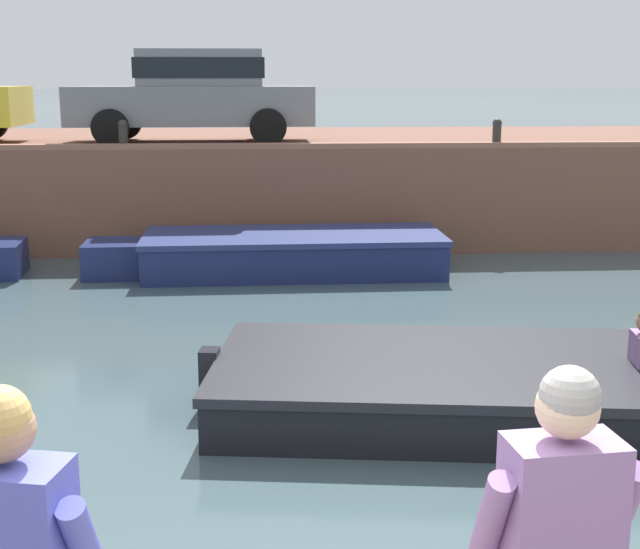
{
  "coord_description": "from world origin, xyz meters",
  "views": [
    {
      "loc": [
        -0.11,
        -2.99,
        2.8
      ],
      "look_at": [
        0.34,
        3.84,
        1.27
      ],
      "focal_mm": 50.0,
      "sensor_mm": 36.0,
      "label": 1
    }
  ],
  "objects_px": {
    "person_seated_right": "(553,536)",
    "car_left_inner_grey": "(196,92)",
    "motorboat_passing": "(575,389)",
    "mooring_bollard_mid": "(123,133)",
    "boat_moored_central_navy": "(279,253)",
    "mooring_bollard_east": "(497,132)"
  },
  "relations": [
    {
      "from": "motorboat_passing",
      "to": "mooring_bollard_mid",
      "type": "distance_m",
      "value": 8.84
    },
    {
      "from": "car_left_inner_grey",
      "to": "motorboat_passing",
      "type": "bearing_deg",
      "value": -66.56
    },
    {
      "from": "motorboat_passing",
      "to": "car_left_inner_grey",
      "type": "relative_size",
      "value": 1.66
    },
    {
      "from": "boat_moored_central_navy",
      "to": "mooring_bollard_mid",
      "type": "distance_m",
      "value": 3.26
    },
    {
      "from": "boat_moored_central_navy",
      "to": "person_seated_right",
      "type": "relative_size",
      "value": 5.35
    },
    {
      "from": "boat_moored_central_navy",
      "to": "car_left_inner_grey",
      "type": "height_order",
      "value": "car_left_inner_grey"
    },
    {
      "from": "mooring_bollard_east",
      "to": "car_left_inner_grey",
      "type": "bearing_deg",
      "value": 165.34
    },
    {
      "from": "car_left_inner_grey",
      "to": "mooring_bollard_mid",
      "type": "relative_size",
      "value": 9.2
    },
    {
      "from": "car_left_inner_grey",
      "to": "mooring_bollard_mid",
      "type": "xyz_separation_m",
      "value": [
        -1.05,
        -1.27,
        -0.61
      ]
    },
    {
      "from": "motorboat_passing",
      "to": "mooring_bollard_east",
      "type": "distance_m",
      "value": 7.55
    },
    {
      "from": "car_left_inner_grey",
      "to": "person_seated_right",
      "type": "relative_size",
      "value": 4.24
    },
    {
      "from": "boat_moored_central_navy",
      "to": "person_seated_right",
      "type": "xyz_separation_m",
      "value": [
        0.69,
        -10.12,
        1.06
      ]
    },
    {
      "from": "motorboat_passing",
      "to": "mooring_bollard_mid",
      "type": "height_order",
      "value": "mooring_bollard_mid"
    },
    {
      "from": "mooring_bollard_mid",
      "to": "person_seated_right",
      "type": "height_order",
      "value": "mooring_bollard_mid"
    },
    {
      "from": "boat_moored_central_navy",
      "to": "mooring_bollard_mid",
      "type": "xyz_separation_m",
      "value": [
        -2.38,
        1.51,
        1.65
      ]
    },
    {
      "from": "motorboat_passing",
      "to": "boat_moored_central_navy",
      "type": "bearing_deg",
      "value": 112.42
    },
    {
      "from": "motorboat_passing",
      "to": "person_seated_right",
      "type": "relative_size",
      "value": 7.03
    },
    {
      "from": "car_left_inner_grey",
      "to": "person_seated_right",
      "type": "distance_m",
      "value": 13.11
    },
    {
      "from": "person_seated_right",
      "to": "car_left_inner_grey",
      "type": "bearing_deg",
      "value": 98.89
    },
    {
      "from": "car_left_inner_grey",
      "to": "person_seated_right",
      "type": "bearing_deg",
      "value": -81.11
    },
    {
      "from": "mooring_bollard_mid",
      "to": "boat_moored_central_navy",
      "type": "bearing_deg",
      "value": -32.33
    },
    {
      "from": "boat_moored_central_navy",
      "to": "mooring_bollard_east",
      "type": "xyz_separation_m",
      "value": [
        3.55,
        1.51,
        1.65
      ]
    }
  ]
}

